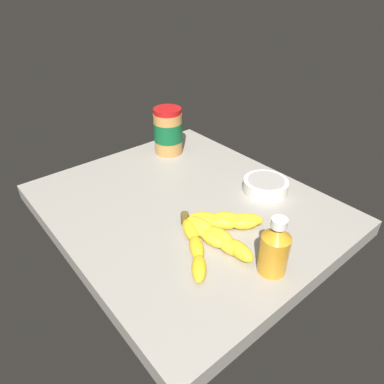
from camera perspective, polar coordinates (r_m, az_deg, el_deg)
name	(u,v)px	position (r cm, az deg, el deg)	size (l,w,h in cm)	color
ground_plane	(186,209)	(94.34, -1.06, -2.82)	(76.60, 65.63, 4.46)	gray
banana_bunch	(215,233)	(80.52, 3.89, -6.82)	(21.66, 27.21, 3.53)	yellow
peanut_butter_jar	(168,131)	(116.28, -4.01, 10.11)	(9.63, 9.63, 15.58)	#BF8442
honey_bottle	(275,248)	(71.78, 13.66, -9.09)	(6.06, 6.06, 13.46)	orange
small_bowl	(266,185)	(98.88, 12.19, 1.10)	(12.59, 12.59, 3.73)	silver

